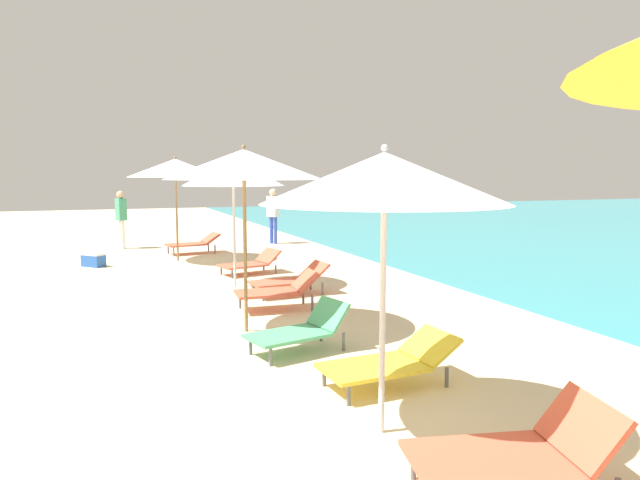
{
  "coord_description": "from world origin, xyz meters",
  "views": [
    {
      "loc": [
        -1.58,
        2.75,
        2.15
      ],
      "look_at": [
        0.77,
        8.94,
        1.38
      ],
      "focal_mm": 31.95,
      "sensor_mm": 36.0,
      "label": 1
    }
  ],
  "objects_px": {
    "lounger_fifth_inland": "(290,279)",
    "umbrella_fourth": "(244,165)",
    "lounger_third_shoreside": "(390,361)",
    "person_walking_mid": "(121,214)",
    "umbrella_third": "(384,178)",
    "cooler_box": "(93,260)",
    "lounger_third_inland": "(516,451)",
    "lounger_farthest_shoreside": "(193,243)",
    "person_walking_far": "(273,210)",
    "lounger_fifth_shoreside": "(250,263)",
    "umbrella_farthest": "(175,168)",
    "umbrella_fifth": "(233,172)",
    "lounger_fourth_inland": "(300,329)",
    "lounger_fourth_shoreside": "(278,290)"
  },
  "relations": [
    {
      "from": "lounger_third_shoreside",
      "to": "lounger_third_inland",
      "type": "distance_m",
      "value": 2.08
    },
    {
      "from": "lounger_fourth_shoreside",
      "to": "umbrella_farthest",
      "type": "relative_size",
      "value": 0.51
    },
    {
      "from": "lounger_fourth_shoreside",
      "to": "lounger_fifth_inland",
      "type": "height_order",
      "value": "lounger_fourth_shoreside"
    },
    {
      "from": "lounger_third_inland",
      "to": "lounger_fourth_inland",
      "type": "xyz_separation_m",
      "value": [
        -0.35,
        3.45,
        -0.03
      ]
    },
    {
      "from": "lounger_fifth_inland",
      "to": "lounger_farthest_shoreside",
      "type": "distance_m",
      "value": 6.09
    },
    {
      "from": "cooler_box",
      "to": "umbrella_fourth",
      "type": "bearing_deg",
      "value": -73.03
    },
    {
      "from": "lounger_third_shoreside",
      "to": "person_walking_mid",
      "type": "xyz_separation_m",
      "value": [
        -2.2,
        12.41,
        0.76
      ]
    },
    {
      "from": "lounger_fifth_shoreside",
      "to": "cooler_box",
      "type": "bearing_deg",
      "value": -49.13
    },
    {
      "from": "umbrella_third",
      "to": "lounger_third_inland",
      "type": "height_order",
      "value": "umbrella_third"
    },
    {
      "from": "umbrella_fourth",
      "to": "lounger_fifth_inland",
      "type": "bearing_deg",
      "value": 57.67
    },
    {
      "from": "umbrella_third",
      "to": "lounger_fifth_shoreside",
      "type": "distance_m",
      "value": 8.09
    },
    {
      "from": "lounger_third_inland",
      "to": "lounger_farthest_shoreside",
      "type": "xyz_separation_m",
      "value": [
        -0.27,
        12.67,
        -0.01
      ]
    },
    {
      "from": "lounger_fifth_inland",
      "to": "umbrella_fourth",
      "type": "bearing_deg",
      "value": 52.47
    },
    {
      "from": "umbrella_fourth",
      "to": "cooler_box",
      "type": "height_order",
      "value": "umbrella_fourth"
    },
    {
      "from": "lounger_fourth_inland",
      "to": "umbrella_fifth",
      "type": "bearing_deg",
      "value": -105.15
    },
    {
      "from": "umbrella_fourth",
      "to": "umbrella_farthest",
      "type": "distance_m",
      "value": 6.91
    },
    {
      "from": "lounger_fifth_shoreside",
      "to": "person_walking_far",
      "type": "xyz_separation_m",
      "value": [
        1.99,
        5.07,
        0.79
      ]
    },
    {
      "from": "cooler_box",
      "to": "umbrella_third",
      "type": "bearing_deg",
      "value": -76.78
    },
    {
      "from": "lounger_third_shoreside",
      "to": "umbrella_farthest",
      "type": "relative_size",
      "value": 0.55
    },
    {
      "from": "person_walking_far",
      "to": "cooler_box",
      "type": "xyz_separation_m",
      "value": [
        -5.18,
        -2.79,
        -0.88
      ]
    },
    {
      "from": "umbrella_third",
      "to": "lounger_fifth_inland",
      "type": "height_order",
      "value": "umbrella_third"
    },
    {
      "from": "umbrella_fourth",
      "to": "person_walking_far",
      "type": "distance_m",
      "value": 10.07
    },
    {
      "from": "lounger_third_shoreside",
      "to": "lounger_fifth_shoreside",
      "type": "relative_size",
      "value": 1.03
    },
    {
      "from": "lounger_third_inland",
      "to": "lounger_fourth_shoreside",
      "type": "relative_size",
      "value": 1.09
    },
    {
      "from": "lounger_third_shoreside",
      "to": "umbrella_fourth",
      "type": "xyz_separation_m",
      "value": [
        -0.89,
        2.51,
        2.01
      ]
    },
    {
      "from": "lounger_third_inland",
      "to": "umbrella_fifth",
      "type": "xyz_separation_m",
      "value": [
        -0.21,
        7.7,
        1.88
      ]
    },
    {
      "from": "umbrella_fourth",
      "to": "cooler_box",
      "type": "relative_size",
      "value": 4.32
    },
    {
      "from": "lounger_fifth_shoreside",
      "to": "lounger_farthest_shoreside",
      "type": "xyz_separation_m",
      "value": [
        -0.68,
        3.67,
        0.05
      ]
    },
    {
      "from": "lounger_third_shoreside",
      "to": "lounger_fifth_shoreside",
      "type": "bearing_deg",
      "value": -95.88
    },
    {
      "from": "umbrella_third",
      "to": "lounger_fifth_inland",
      "type": "bearing_deg",
      "value": 79.97
    },
    {
      "from": "umbrella_third",
      "to": "cooler_box",
      "type": "distance_m",
      "value": 10.57
    },
    {
      "from": "umbrella_third",
      "to": "lounger_fifth_inland",
      "type": "relative_size",
      "value": 1.68
    },
    {
      "from": "umbrella_third",
      "to": "lounger_third_shoreside",
      "type": "height_order",
      "value": "umbrella_third"
    },
    {
      "from": "person_walking_far",
      "to": "cooler_box",
      "type": "bearing_deg",
      "value": 176.98
    },
    {
      "from": "lounger_third_shoreside",
      "to": "cooler_box",
      "type": "relative_size",
      "value": 2.42
    },
    {
      "from": "lounger_third_inland",
      "to": "lounger_fourth_shoreside",
      "type": "bearing_deg",
      "value": -77.84
    },
    {
      "from": "lounger_fourth_shoreside",
      "to": "umbrella_farthest",
      "type": "bearing_deg",
      "value": -77.78
    },
    {
      "from": "lounger_fourth_shoreside",
      "to": "lounger_fifth_shoreside",
      "type": "xyz_separation_m",
      "value": [
        0.37,
        3.36,
        -0.08
      ]
    },
    {
      "from": "umbrella_fourth",
      "to": "lounger_fourth_inland",
      "type": "bearing_deg",
      "value": -70.7
    },
    {
      "from": "lounger_fifth_shoreside",
      "to": "person_walking_far",
      "type": "height_order",
      "value": "person_walking_far"
    },
    {
      "from": "lounger_third_shoreside",
      "to": "lounger_fourth_inland",
      "type": "relative_size",
      "value": 1.1
    },
    {
      "from": "lounger_farthest_shoreside",
      "to": "person_walking_far",
      "type": "relative_size",
      "value": 0.87
    },
    {
      "from": "lounger_third_shoreside",
      "to": "umbrella_farthest",
      "type": "bearing_deg",
      "value": -87.81
    },
    {
      "from": "umbrella_farthest",
      "to": "person_walking_far",
      "type": "xyz_separation_m",
      "value": [
        3.22,
        2.58,
        -1.26
      ]
    },
    {
      "from": "lounger_fourth_inland",
      "to": "lounger_fourth_shoreside",
      "type": "bearing_deg",
      "value": -113.2
    },
    {
      "from": "lounger_third_inland",
      "to": "person_walking_far",
      "type": "xyz_separation_m",
      "value": [
        2.4,
        14.07,
        0.73
      ]
    },
    {
      "from": "umbrella_third",
      "to": "cooler_box",
      "type": "relative_size",
      "value": 4.05
    },
    {
      "from": "lounger_fourth_inland",
      "to": "umbrella_fifth",
      "type": "distance_m",
      "value": 4.66
    },
    {
      "from": "lounger_third_inland",
      "to": "lounger_fourth_inland",
      "type": "bearing_deg",
      "value": -71.78
    },
    {
      "from": "lounger_fifth_inland",
      "to": "cooler_box",
      "type": "bearing_deg",
      "value": -59.45
    }
  ]
}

